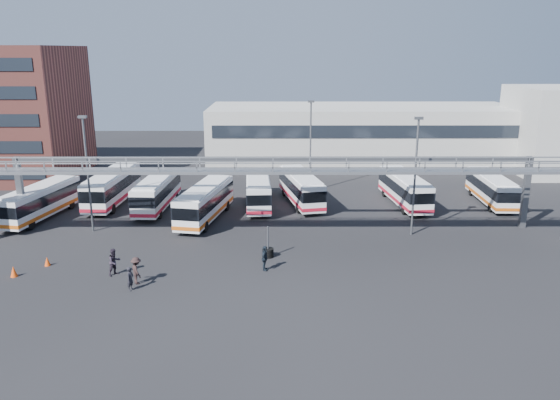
{
  "coord_description": "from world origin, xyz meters",
  "views": [
    {
      "loc": [
        0.45,
        -37.92,
        15.53
      ],
      "look_at": [
        0.57,
        6.0,
        3.4
      ],
      "focal_mm": 35.0,
      "sensor_mm": 36.0,
      "label": 1
    }
  ],
  "objects_px": {
    "pedestrian_b": "(114,262)",
    "pedestrian_d": "(265,258)",
    "bus_3": "(205,201)",
    "cone_left": "(14,271)",
    "bus_1": "(112,186)",
    "light_pole_left": "(87,168)",
    "tire_stack": "(268,252)",
    "bus_4": "(258,190)",
    "bus_2": "(157,191)",
    "bus_7": "(404,188)",
    "cone_right": "(47,261)",
    "light_pole_back": "(311,141)",
    "bus_9": "(491,188)",
    "bus_0": "(40,201)",
    "pedestrian_c": "(136,271)",
    "bus_5": "(301,187)",
    "light_pole_mid": "(415,170)",
    "pedestrian_a": "(130,279)"
  },
  "relations": [
    {
      "from": "light_pole_back",
      "to": "pedestrian_a",
      "type": "bearing_deg",
      "value": -117.07
    },
    {
      "from": "pedestrian_a",
      "to": "bus_2",
      "type": "bearing_deg",
      "value": 22.35
    },
    {
      "from": "bus_1",
      "to": "pedestrian_d",
      "type": "relative_size",
      "value": 6.06
    },
    {
      "from": "bus_7",
      "to": "pedestrian_d",
      "type": "bearing_deg",
      "value": -134.55
    },
    {
      "from": "bus_3",
      "to": "light_pole_left",
      "type": "bearing_deg",
      "value": -149.75
    },
    {
      "from": "bus_3",
      "to": "pedestrian_d",
      "type": "distance_m",
      "value": 13.68
    },
    {
      "from": "bus_0",
      "to": "cone_right",
      "type": "height_order",
      "value": "bus_0"
    },
    {
      "from": "bus_1",
      "to": "tire_stack",
      "type": "xyz_separation_m",
      "value": [
        16.4,
        -15.2,
        -1.46
      ]
    },
    {
      "from": "pedestrian_b",
      "to": "pedestrian_d",
      "type": "xyz_separation_m",
      "value": [
        10.67,
        0.78,
        -0.05
      ]
    },
    {
      "from": "tire_stack",
      "to": "pedestrian_d",
      "type": "bearing_deg",
      "value": -94.06
    },
    {
      "from": "light_pole_back",
      "to": "bus_7",
      "type": "distance_m",
      "value": 11.63
    },
    {
      "from": "pedestrian_b",
      "to": "cone_right",
      "type": "relative_size",
      "value": 2.88
    },
    {
      "from": "bus_1",
      "to": "cone_left",
      "type": "relative_size",
      "value": 14.47
    },
    {
      "from": "bus_4",
      "to": "cone_left",
      "type": "bearing_deg",
      "value": -135.77
    },
    {
      "from": "bus_3",
      "to": "cone_left",
      "type": "xyz_separation_m",
      "value": [
        -11.86,
        -13.4,
        -1.42
      ]
    },
    {
      "from": "cone_left",
      "to": "tire_stack",
      "type": "distance_m",
      "value": 18.33
    },
    {
      "from": "bus_5",
      "to": "bus_3",
      "type": "bearing_deg",
      "value": -160.64
    },
    {
      "from": "light_pole_back",
      "to": "bus_3",
      "type": "bearing_deg",
      "value": -134.48
    },
    {
      "from": "bus_5",
      "to": "tire_stack",
      "type": "bearing_deg",
      "value": -113.56
    },
    {
      "from": "cone_left",
      "to": "pedestrian_d",
      "type": "bearing_deg",
      "value": 3.52
    },
    {
      "from": "bus_0",
      "to": "cone_left",
      "type": "relative_size",
      "value": 13.66
    },
    {
      "from": "bus_1",
      "to": "bus_4",
      "type": "xyz_separation_m",
      "value": [
        15.12,
        -0.86,
        -0.16
      ]
    },
    {
      "from": "bus_4",
      "to": "tire_stack",
      "type": "height_order",
      "value": "bus_4"
    },
    {
      "from": "bus_0",
      "to": "bus_7",
      "type": "height_order",
      "value": "bus_7"
    },
    {
      "from": "pedestrian_a",
      "to": "cone_right",
      "type": "relative_size",
      "value": 2.4
    },
    {
      "from": "bus_7",
      "to": "light_pole_left",
      "type": "bearing_deg",
      "value": -169.74
    },
    {
      "from": "bus_1",
      "to": "bus_4",
      "type": "bearing_deg",
      "value": -0.29
    },
    {
      "from": "bus_4",
      "to": "pedestrian_a",
      "type": "bearing_deg",
      "value": -114.07
    },
    {
      "from": "light_pole_mid",
      "to": "bus_5",
      "type": "height_order",
      "value": "light_pole_mid"
    },
    {
      "from": "bus_0",
      "to": "pedestrian_d",
      "type": "relative_size",
      "value": 5.72
    },
    {
      "from": "tire_stack",
      "to": "bus_9",
      "type": "bearing_deg",
      "value": 33.55
    },
    {
      "from": "bus_2",
      "to": "bus_7",
      "type": "height_order",
      "value": "bus_7"
    },
    {
      "from": "light_pole_left",
      "to": "tire_stack",
      "type": "relative_size",
      "value": 4.08
    },
    {
      "from": "tire_stack",
      "to": "bus_7",
      "type": "bearing_deg",
      "value": 46.91
    },
    {
      "from": "bus_2",
      "to": "bus_9",
      "type": "height_order",
      "value": "bus_2"
    },
    {
      "from": "light_pole_back",
      "to": "bus_0",
      "type": "height_order",
      "value": "light_pole_back"
    },
    {
      "from": "bus_9",
      "to": "pedestrian_c",
      "type": "distance_m",
      "value": 37.7
    },
    {
      "from": "bus_9",
      "to": "pedestrian_c",
      "type": "bearing_deg",
      "value": -145.62
    },
    {
      "from": "bus_1",
      "to": "cone_right",
      "type": "bearing_deg",
      "value": -87.07
    },
    {
      "from": "bus_9",
      "to": "tire_stack",
      "type": "distance_m",
      "value": 27.55
    },
    {
      "from": "cone_left",
      "to": "bus_1",
      "type": "bearing_deg",
      "value": 85.34
    },
    {
      "from": "bus_3",
      "to": "pedestrian_c",
      "type": "bearing_deg",
      "value": -90.04
    },
    {
      "from": "cone_right",
      "to": "bus_3",
      "type": "bearing_deg",
      "value": 47.74
    },
    {
      "from": "bus_0",
      "to": "bus_7",
      "type": "distance_m",
      "value": 35.83
    },
    {
      "from": "light_pole_back",
      "to": "bus_9",
      "type": "bearing_deg",
      "value": -15.33
    },
    {
      "from": "bus_1",
      "to": "bus_4",
      "type": "relative_size",
      "value": 1.09
    },
    {
      "from": "bus_2",
      "to": "pedestrian_d",
      "type": "relative_size",
      "value": 5.69
    },
    {
      "from": "pedestrian_b",
      "to": "bus_4",
      "type": "bearing_deg",
      "value": 11.22
    },
    {
      "from": "light_pole_mid",
      "to": "bus_3",
      "type": "xyz_separation_m",
      "value": [
        -18.46,
        4.35,
        -3.92
      ]
    },
    {
      "from": "bus_5",
      "to": "cone_left",
      "type": "bearing_deg",
      "value": -149.83
    }
  ]
}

